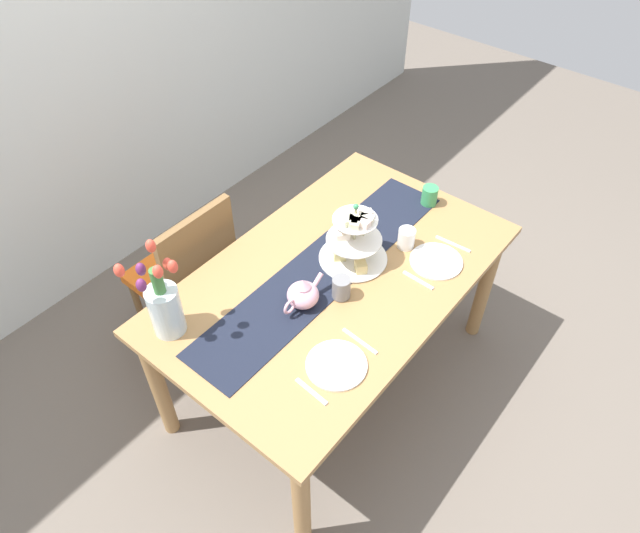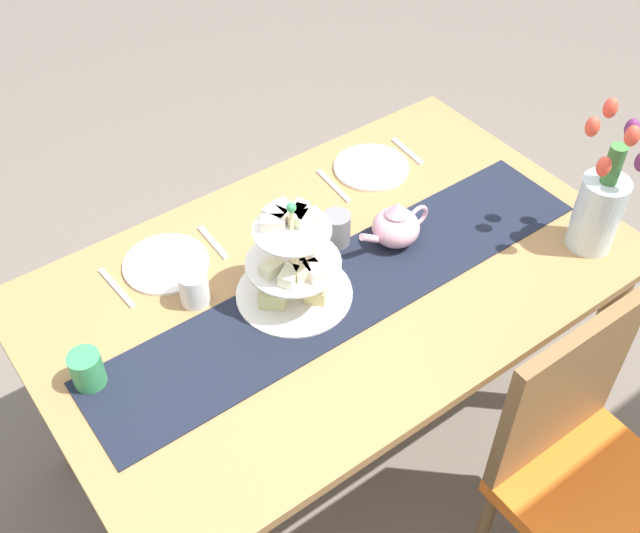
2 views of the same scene
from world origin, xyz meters
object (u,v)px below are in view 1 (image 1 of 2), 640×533
at_px(tulip_vase, 164,304).
at_px(mug_white_text, 406,238).
at_px(fork_right, 418,280).
at_px(dining_table, 335,291).
at_px(tiered_cake_stand, 354,240).
at_px(dinner_plate_left, 336,365).
at_px(mug_orange, 430,196).
at_px(dinner_plate_right, 436,261).
at_px(knife_right, 453,244).
at_px(teapot, 303,294).
at_px(knife_left, 360,341).
at_px(mug_grey, 341,288).
at_px(chair_left, 188,272).
at_px(fork_left, 311,391).

relative_size(tulip_vase, mug_white_text, 4.45).
bearing_deg(fork_right, mug_white_text, 47.69).
xyz_separation_m(dining_table, tiered_cake_stand, (0.13, -0.00, 0.21)).
bearing_deg(dinner_plate_left, mug_orange, 13.14).
distance_m(dinner_plate_right, knife_right, 0.15).
height_order(tulip_vase, dinner_plate_right, tulip_vase).
bearing_deg(dinner_plate_right, dinner_plate_left, 180.00).
height_order(dining_table, mug_orange, mug_orange).
relative_size(tiered_cake_stand, dinner_plate_left, 1.32).
height_order(fork_right, mug_orange, mug_orange).
height_order(tiered_cake_stand, teapot, tiered_cake_stand).
bearing_deg(tulip_vase, knife_right, -28.53).
distance_m(tiered_cake_stand, knife_left, 0.47).
bearing_deg(tiered_cake_stand, mug_grey, -155.96).
distance_m(dining_table, mug_orange, 0.68).
bearing_deg(chair_left, mug_white_text, -55.11).
bearing_deg(dinner_plate_right, tulip_vase, 148.02).
bearing_deg(mug_grey, dinner_plate_right, -25.45).
bearing_deg(tulip_vase, dinner_plate_right, -31.98).
height_order(dinner_plate_left, mug_grey, mug_grey).
distance_m(teapot, tulip_vase, 0.54).
xyz_separation_m(dinner_plate_left, fork_left, (-0.15, 0.00, -0.00)).
distance_m(fork_left, knife_left, 0.29).
xyz_separation_m(chair_left, fork_left, (-0.26, -1.00, 0.25)).
bearing_deg(knife_right, tulip_vase, 151.47).
bearing_deg(knife_left, tulip_vase, 124.37).
height_order(dinner_plate_right, knife_right, dinner_plate_right).
distance_m(dining_table, fork_left, 0.60).
height_order(mug_white_text, mug_orange, same).
xyz_separation_m(dinner_plate_right, mug_white_text, (0.00, 0.16, 0.04)).
bearing_deg(mug_grey, knife_right, -19.48).
distance_m(tiered_cake_stand, knife_right, 0.47).
relative_size(tiered_cake_stand, tulip_vase, 0.72).
height_order(fork_left, mug_grey, mug_grey).
height_order(teapot, mug_orange, teapot).
bearing_deg(mug_white_text, knife_right, -47.94).
relative_size(tiered_cake_stand, mug_white_text, 3.20).
relative_size(dining_table, knife_left, 9.30).
bearing_deg(chair_left, knife_left, -88.46).
height_order(teapot, dinner_plate_left, teapot).
relative_size(knife_left, knife_right, 1.00).
bearing_deg(mug_white_text, mug_orange, 13.91).
bearing_deg(tiered_cake_stand, dinner_plate_right, -54.01).
xyz_separation_m(fork_left, mug_white_text, (0.85, 0.16, 0.04)).
distance_m(tiered_cake_stand, tulip_vase, 0.83).
bearing_deg(knife_left, knife_right, 0.00).
xyz_separation_m(dining_table, knife_right, (0.48, -0.29, 0.11)).
bearing_deg(fork_right, teapot, 144.26).
relative_size(tulip_vase, mug_grey, 4.45).
xyz_separation_m(dining_table, knife_left, (-0.22, -0.29, 0.11)).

